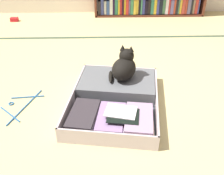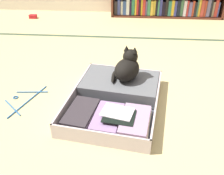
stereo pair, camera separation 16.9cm
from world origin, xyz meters
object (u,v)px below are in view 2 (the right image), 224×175
at_px(black_cat, 128,67).
at_px(small_red_pouch, 33,16).
at_px(clothes_hanger, 24,100).
at_px(open_suitcase, 116,97).

relative_size(black_cat, small_red_pouch, 2.94).
bearing_deg(black_cat, clothes_hanger, -164.92).
distance_m(open_suitcase, small_red_pouch, 2.36).
height_order(black_cat, small_red_pouch, black_cat).
bearing_deg(black_cat, open_suitcase, -112.59).
bearing_deg(small_red_pouch, open_suitcase, -56.22).
bearing_deg(clothes_hanger, black_cat, 15.08).
height_order(clothes_hanger, small_red_pouch, small_red_pouch).
distance_m(clothes_hanger, small_red_pouch, 2.09).
distance_m(black_cat, small_red_pouch, 2.27).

